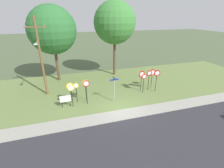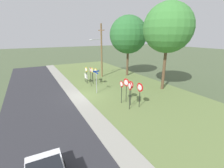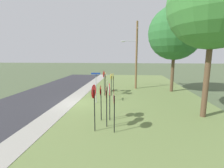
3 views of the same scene
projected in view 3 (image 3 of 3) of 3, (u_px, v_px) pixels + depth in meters
ground_plane at (77, 103)px, 14.57m from camera, size 160.00×160.00×0.00m
road_asphalt at (27, 102)px, 15.02m from camera, size 44.00×6.40×0.01m
sidewalk_strip at (68, 103)px, 14.64m from camera, size 44.00×1.60×0.06m
grass_median at (144, 105)px, 14.00m from camera, size 44.00×12.00×0.04m
stop_sign_near_left at (111, 79)px, 16.98m from camera, size 0.72×0.12×2.42m
stop_sign_near_right at (105, 78)px, 18.50m from camera, size 0.66×0.12×2.40m
stop_sign_far_left at (104, 78)px, 17.03m from camera, size 0.66×0.12×2.63m
stop_sign_far_center at (113, 79)px, 18.51m from camera, size 0.77×0.10×2.24m
stop_sign_far_right at (111, 80)px, 17.96m from camera, size 0.60×0.11×2.23m
yield_sign_near_left at (109, 93)px, 10.35m from camera, size 0.81×0.19×2.52m
yield_sign_near_right at (114, 101)px, 8.69m from camera, size 0.84×0.12×2.43m
yield_sign_far_left at (106, 97)px, 9.44m from camera, size 0.71×0.12×2.50m
yield_sign_far_right at (100, 95)px, 10.42m from camera, size 0.65×0.10×2.36m
yield_sign_center at (94, 97)px, 8.82m from camera, size 0.76×0.14×2.68m
street_name_post at (96, 85)px, 14.37m from camera, size 0.96×0.82×2.74m
utility_pole at (135, 53)px, 20.30m from camera, size 2.10×2.15×8.40m
notice_board at (107, 84)px, 19.27m from camera, size 1.10×0.08×1.25m
oak_tree_left at (175, 33)px, 18.24m from camera, size 6.02×6.02×9.75m
oak_tree_right at (214, 3)px, 10.06m from camera, size 5.79×5.79×10.39m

